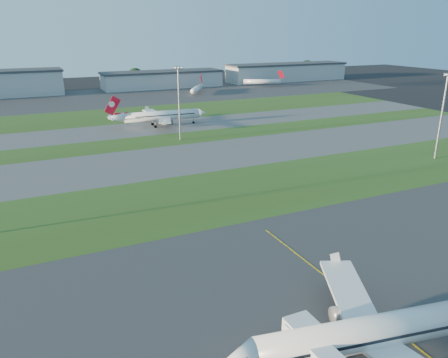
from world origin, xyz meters
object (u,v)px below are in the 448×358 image
mini_jet_near (197,88)px  mini_jet_far (262,81)px  airliner_taxiing (161,116)px  airliner_parked (382,331)px  light_mast_centre (179,99)px  light_mast_east (442,111)px

mini_jet_near → mini_jet_far: (55.82, 16.43, 0.00)m
airliner_taxiing → airliner_parked: bearing=86.5°
airliner_taxiing → mini_jet_near: bearing=-117.1°
light_mast_centre → mini_jet_far: bearing=49.8°
airliner_parked → light_mast_east: bearing=46.6°
airliner_taxiing → mini_jet_near: airliner_taxiing is taller
airliner_parked → light_mast_centre: size_ratio=1.48×
airliner_taxiing → mini_jet_far: 144.41m
light_mast_centre → mini_jet_near: bearing=65.3°
airliner_parked → light_mast_east: light_mast_east is taller
light_mast_east → mini_jet_far: bearing=76.7°
mini_jet_far → light_mast_east: (-43.02, -181.37, 11.53)m
airliner_taxiing → light_mast_east: 103.26m
airliner_parked → light_mast_centre: (16.04, 114.85, 10.61)m
airliner_parked → airliner_taxiing: size_ratio=0.99×
airliner_taxiing → light_mast_centre: size_ratio=1.49×
airliner_parked → mini_jet_near: airliner_parked is taller
mini_jet_far → light_mast_centre: (-106.02, -125.37, 11.53)m
airliner_taxiing → mini_jet_near: (49.00, 82.90, -0.92)m
mini_jet_far → light_mast_east: bearing=-76.9°
mini_jet_far → light_mast_east: light_mast_east is taller
mini_jet_far → light_mast_centre: 164.59m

